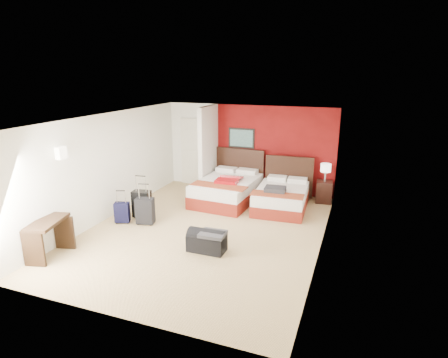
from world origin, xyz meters
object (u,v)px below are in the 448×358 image
at_px(red_suitcase_open, 229,179).
at_px(bed_right, 281,199).
at_px(suitcase_navy, 122,213).
at_px(duffel_bag, 207,242).
at_px(table_lamp, 325,173).
at_px(desk, 49,239).
at_px(bed_left, 227,191).
at_px(suitcase_charcoal, 145,212).
at_px(suitcase_black, 142,205).
at_px(nightstand, 324,192).

bearing_deg(red_suitcase_open, bed_right, -0.05).
xyz_separation_m(suitcase_navy, duffel_bag, (2.41, -0.62, -0.05)).
bearing_deg(duffel_bag, table_lamp, 63.76).
bearing_deg(table_lamp, red_suitcase_open, -157.82).
relative_size(duffel_bag, desk, 0.82).
bearing_deg(duffel_bag, bed_left, 102.27).
bearing_deg(desk, duffel_bag, 10.88).
distance_m(table_lamp, suitcase_charcoal, 4.79).
height_order(table_lamp, suitcase_black, table_lamp).
bearing_deg(bed_left, duffel_bag, -74.06).
distance_m(bed_left, suitcase_charcoal, 2.46).
xyz_separation_m(bed_left, duffel_bag, (0.62, -2.87, -0.12)).
bearing_deg(nightstand, desk, -137.71).
height_order(bed_left, suitcase_navy, bed_left).
relative_size(nightstand, table_lamp, 1.20).
bearing_deg(suitcase_charcoal, red_suitcase_open, 43.98).
height_order(bed_right, suitcase_black, suitcase_black).
height_order(suitcase_charcoal, suitcase_navy, suitcase_charcoal).
bearing_deg(bed_right, suitcase_black, -152.85).
xyz_separation_m(table_lamp, suitcase_black, (-4.00, -2.66, -0.50)).
distance_m(bed_right, desk, 5.45).
height_order(red_suitcase_open, table_lamp, table_lamp).
xyz_separation_m(red_suitcase_open, desk, (-2.17, -4.05, -0.29)).
distance_m(bed_left, table_lamp, 2.67).
bearing_deg(suitcase_black, nightstand, 26.49).
relative_size(bed_right, red_suitcase_open, 2.29).
relative_size(bed_left, bed_right, 1.14).
distance_m(suitcase_charcoal, duffel_bag, 2.01).
xyz_separation_m(red_suitcase_open, suitcase_charcoal, (-1.34, -2.03, -0.36)).
relative_size(suitcase_black, duffel_bag, 0.87).
xyz_separation_m(red_suitcase_open, table_lamp, (2.37, 0.97, 0.16)).
height_order(nightstand, suitcase_navy, nightstand).
height_order(suitcase_black, desk, desk).
bearing_deg(bed_right, table_lamp, 39.76).
distance_m(red_suitcase_open, suitcase_charcoal, 2.45).
bearing_deg(red_suitcase_open, suitcase_navy, -133.88).
bearing_deg(nightstand, duffel_bag, -121.83).
bearing_deg(nightstand, table_lamp, 0.00).
distance_m(nightstand, suitcase_navy, 5.27).
bearing_deg(suitcase_navy, desk, -118.42).
bearing_deg(bed_right, suitcase_navy, -149.01).
bearing_deg(suitcase_navy, duffel_bag, -34.26).
xyz_separation_m(bed_left, suitcase_navy, (-1.78, -2.25, -0.07)).
relative_size(table_lamp, suitcase_charcoal, 0.81).
distance_m(suitcase_black, duffel_bag, 2.41).
distance_m(nightstand, table_lamp, 0.53).
height_order(nightstand, suitcase_black, suitcase_black).
height_order(suitcase_navy, duffel_bag, suitcase_navy).
bearing_deg(red_suitcase_open, duffel_bag, -82.03).
distance_m(suitcase_charcoal, desk, 2.19).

